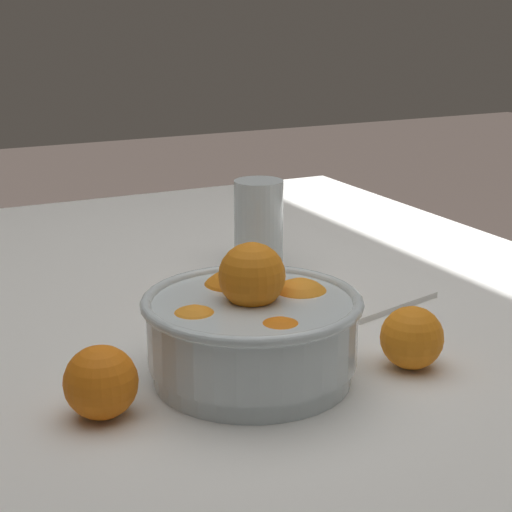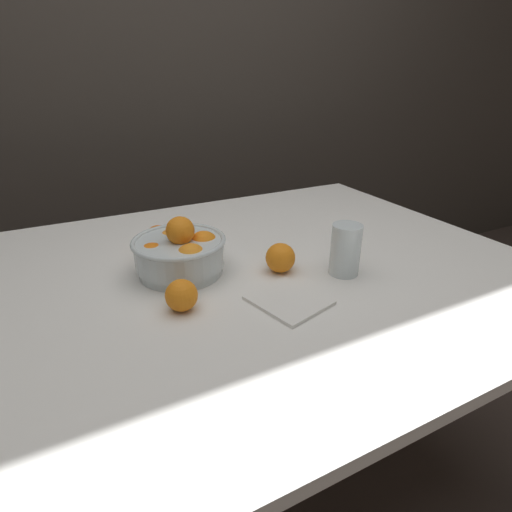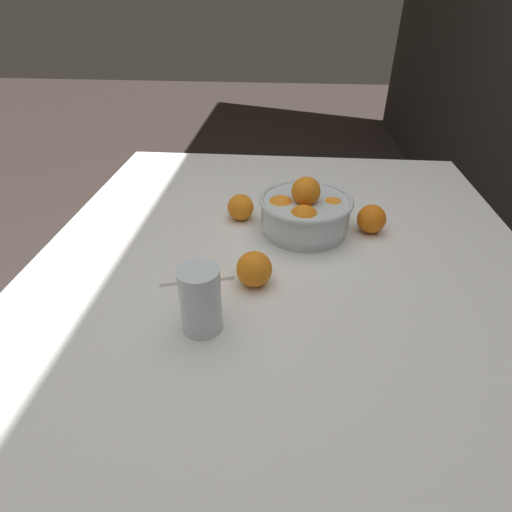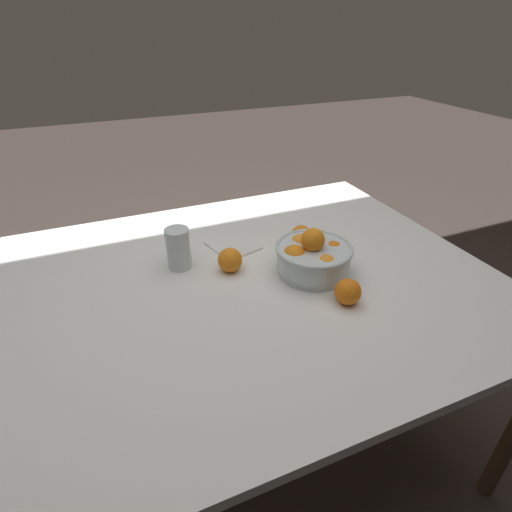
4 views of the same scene
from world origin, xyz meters
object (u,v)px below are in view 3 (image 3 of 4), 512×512
Objects in this scene: orange_loose_aside at (373,219)px; orange_loose_near_bowl at (242,207)px; fruit_bowl at (306,212)px; orange_loose_front at (256,269)px; juice_glass at (203,303)px.

orange_loose_near_bowl is at bearing -96.38° from orange_loose_aside.
orange_loose_near_bowl is at bearing -107.28° from fruit_bowl.
fruit_bowl is 0.25m from orange_loose_front.
orange_loose_near_bowl is at bearing 177.12° from juice_glass.
orange_loose_front is 0.37m from orange_loose_aside.
juice_glass reaches higher than orange_loose_front.
fruit_bowl is 1.79× the size of juice_glass.
orange_loose_front reaches higher than orange_loose_near_bowl.
orange_loose_aside reaches higher than orange_loose_near_bowl.
orange_loose_aside is at bearing 131.10° from orange_loose_front.
juice_glass is at bearing -2.88° from orange_loose_near_bowl.
orange_loose_front is at bearing 149.02° from juice_glass.
fruit_bowl is 3.34× the size of orange_loose_near_bowl.
fruit_bowl is 0.18m from orange_loose_near_bowl.
juice_glass is (0.37, -0.19, 0.00)m from fruit_bowl.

